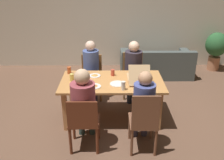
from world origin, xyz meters
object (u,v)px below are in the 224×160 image
(drinking_glass_1, at_px, (72,77))
(potted_plant, at_px, (216,47))
(chair_0, at_px, (133,72))
(chair_3, at_px, (84,122))
(person_2, at_px, (91,67))
(drinking_glass_3, at_px, (69,70))
(person_1, at_px, (143,104))
(pizza_box_0, at_px, (138,77))
(person_3, at_px, (84,102))
(person_0, at_px, (134,66))
(plate_2, at_px, (117,84))
(chair_1, at_px, (144,121))
(drinking_glass_0, at_px, (123,86))
(dining_table, at_px, (112,86))
(couch, at_px, (156,65))
(drinking_glass_2, at_px, (113,73))
(plate_0, at_px, (95,75))
(plate_1, at_px, (94,86))
(chair_2, at_px, (92,74))

(drinking_glass_1, relative_size, potted_plant, 0.12)
(chair_0, xyz_separation_m, chair_3, (-0.84, -1.81, -0.02))
(person_2, xyz_separation_m, drinking_glass_3, (-0.36, -0.41, 0.09))
(chair_3, bearing_deg, chair_0, 64.97)
(person_1, xyz_separation_m, drinking_glass_3, (-1.20, 1.07, 0.08))
(pizza_box_0, relative_size, potted_plant, 0.55)
(drinking_glass_3, bearing_deg, pizza_box_0, -12.32)
(person_1, bearing_deg, chair_0, 90.00)
(pizza_box_0, distance_m, potted_plant, 3.22)
(person_2, xyz_separation_m, person_3, (0.00, -1.47, 0.03))
(person_0, bearing_deg, pizza_box_0, -89.81)
(plate_2, bearing_deg, chair_1, -65.52)
(chair_1, bearing_deg, drinking_glass_0, 115.09)
(dining_table, bearing_deg, couch, 60.73)
(person_0, xyz_separation_m, couch, (0.67, 1.17, -0.43))
(person_1, xyz_separation_m, chair_3, (-0.84, -0.11, -0.23))
(pizza_box_0, xyz_separation_m, plate_2, (-0.35, -0.20, -0.04))
(person_1, bearing_deg, drinking_glass_2, 113.36)
(person_0, relative_size, drinking_glass_0, 8.52)
(person_2, height_order, pizza_box_0, person_2)
(plate_0, distance_m, drinking_glass_3, 0.48)
(drinking_glass_0, bearing_deg, person_0, 77.01)
(plate_2, xyz_separation_m, drinking_glass_1, (-0.76, 0.14, 0.06))
(person_3, bearing_deg, plate_1, 76.87)
(person_3, height_order, drinking_glass_2, person_3)
(drinking_glass_0, height_order, potted_plant, potted_plant)
(chair_2, height_order, plate_0, chair_2)
(dining_table, distance_m, plate_1, 0.39)
(drinking_glass_1, bearing_deg, person_2, 69.88)
(person_3, xyz_separation_m, pizza_box_0, (0.85, 0.79, 0.05))
(drinking_glass_0, distance_m, couch, 2.56)
(drinking_glass_0, bearing_deg, dining_table, 116.54)
(plate_1, height_order, drinking_glass_0, drinking_glass_0)
(drinking_glass_1, distance_m, potted_plant, 4.12)
(person_1, distance_m, plate_2, 0.71)
(chair_0, height_order, drinking_glass_0, chair_0)
(plate_0, bearing_deg, chair_1, -56.35)
(chair_0, bearing_deg, chair_3, -115.03)
(plate_1, xyz_separation_m, drinking_glass_1, (-0.39, 0.23, 0.05))
(plate_1, bearing_deg, plate_2, 13.80)
(chair_1, relative_size, plate_2, 3.93)
(drinking_glass_3, bearing_deg, chair_2, 56.84)
(chair_2, bearing_deg, pizza_box_0, -43.83)
(plate_2, xyz_separation_m, couch, (1.02, 2.12, -0.47))
(drinking_glass_1, bearing_deg, couch, 47.93)
(chair_3, xyz_separation_m, plate_1, (0.12, 0.64, 0.26))
(chair_2, xyz_separation_m, plate_0, (0.10, -0.67, 0.24))
(chair_2, bearing_deg, chair_0, 4.84)
(person_3, height_order, potted_plant, person_3)
(person_3, xyz_separation_m, plate_0, (0.10, 0.94, 0.01))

